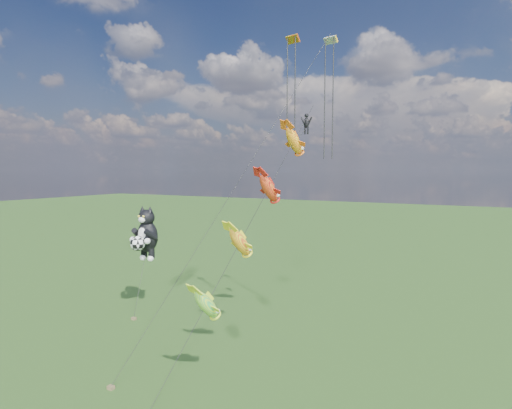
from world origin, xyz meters
The scene contains 4 objects.
ground centered at (0.00, 0.00, 0.00)m, with size 300.00×300.00×0.00m, color #14350D.
cat_kite_rig centered at (2.93, 6.97, 7.23)m, with size 2.48×4.13×9.82m.
fish_windsock_rig centered at (17.24, 2.00, 10.17)m, with size 3.50×15.65×18.13m.
parafoil_rig centered at (18.26, 7.83, 17.94)m, with size 9.13×15.53×23.63m.
Camera 1 is at (30.83, -22.63, 13.17)m, focal length 30.00 mm.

